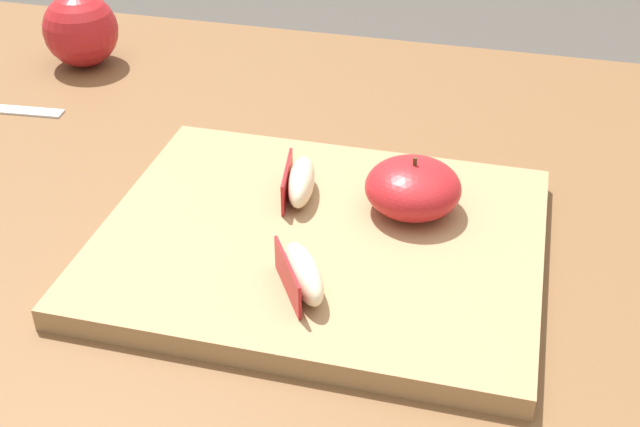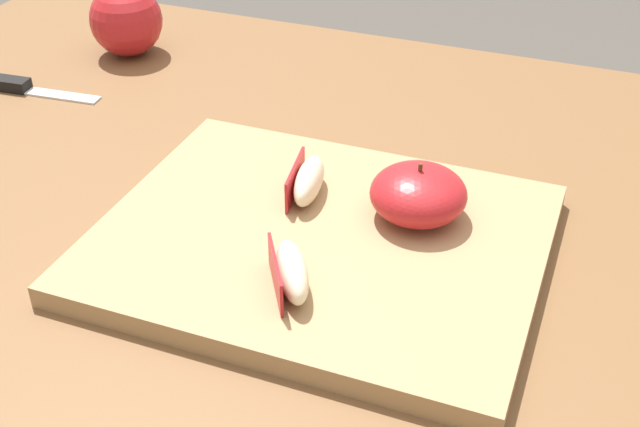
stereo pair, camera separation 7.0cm
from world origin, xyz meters
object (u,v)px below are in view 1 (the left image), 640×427
apple_half_skin_up (413,188)px  apple_wedge_near_knife (300,182)px  cutting_board (320,242)px  whole_apple_crimson (81,30)px  apple_wedge_back (302,274)px

apple_half_skin_up → apple_wedge_near_knife: bearing=-178.0°
cutting_board → whole_apple_crimson: bearing=141.0°
apple_half_skin_up → whole_apple_crimson: (-0.45, 0.25, 0.00)m
apple_half_skin_up → whole_apple_crimson: 0.51m
cutting_board → apple_wedge_back: (0.01, -0.08, 0.03)m
cutting_board → apple_half_skin_up: 0.09m
cutting_board → apple_half_skin_up: (0.07, 0.05, 0.03)m
cutting_board → whole_apple_crimson: whole_apple_crimson is taller
apple_half_skin_up → apple_wedge_near_knife: size_ratio=1.13×
apple_wedge_back → whole_apple_crimson: bearing=135.1°
apple_wedge_near_knife → apple_half_skin_up: bearing=2.0°
cutting_board → apple_wedge_back: 0.08m
apple_wedge_near_knife → apple_wedge_back: (0.04, -0.13, 0.00)m
cutting_board → apple_wedge_near_knife: size_ratio=5.00×
whole_apple_crimson → apple_half_skin_up: bearing=-29.4°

